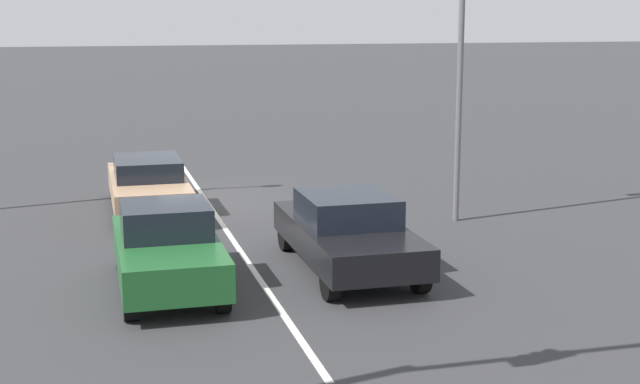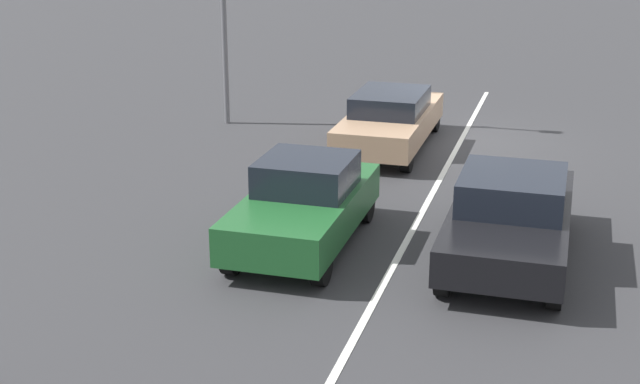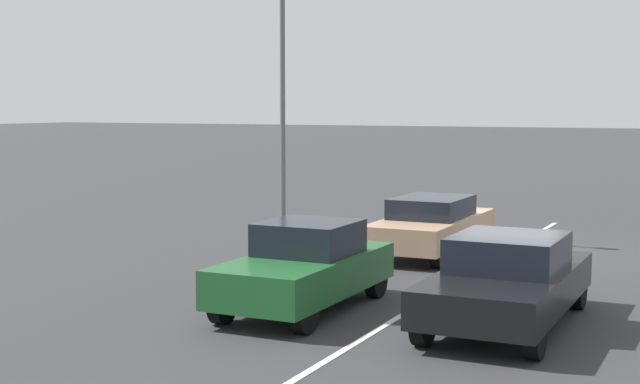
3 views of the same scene
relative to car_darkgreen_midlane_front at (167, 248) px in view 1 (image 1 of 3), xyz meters
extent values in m
plane|color=#333335|center=(-1.69, -7.42, -0.75)|extent=(240.00, 240.00, 0.00)
cube|color=silver|center=(-1.69, -4.33, -0.75)|extent=(0.12, 18.17, 0.01)
cube|color=#1E5928|center=(0.00, 0.04, -0.11)|extent=(1.76, 4.08, 0.64)
cube|color=black|center=(0.00, -0.15, 0.49)|extent=(1.54, 1.56, 0.57)
cube|color=red|center=(-0.61, -1.96, 0.05)|extent=(0.24, 0.06, 0.12)
cube|color=red|center=(0.61, -1.96, 0.05)|extent=(0.24, 0.06, 0.12)
cylinder|color=black|center=(-0.75, 1.52, -0.43)|extent=(0.22, 0.63, 0.63)
cylinder|color=black|center=(0.75, 1.52, -0.43)|extent=(0.22, 0.63, 0.63)
cylinder|color=black|center=(-0.75, -1.43, -0.43)|extent=(0.22, 0.63, 0.63)
cylinder|color=black|center=(0.75, -1.43, -0.43)|extent=(0.22, 0.63, 0.63)
cube|color=black|center=(-3.46, -0.37, -0.12)|extent=(1.91, 4.64, 0.58)
cube|color=black|center=(-3.46, -0.40, 0.45)|extent=(1.68, 1.88, 0.56)
cube|color=red|center=(-4.12, -2.65, 0.03)|extent=(0.24, 0.06, 0.12)
cube|color=red|center=(-2.79, -2.65, 0.03)|extent=(0.24, 0.06, 0.12)
cylinder|color=black|center=(-4.28, 1.35, -0.41)|extent=(0.22, 0.69, 0.69)
cylinder|color=black|center=(-2.63, 1.35, -0.41)|extent=(0.22, 0.69, 0.69)
cylinder|color=black|center=(-4.28, -2.10, -0.41)|extent=(0.22, 0.69, 0.69)
cylinder|color=black|center=(-2.63, -2.10, -0.41)|extent=(0.22, 0.69, 0.69)
cube|color=tan|center=(-0.13, -6.50, -0.15)|extent=(1.79, 4.77, 0.59)
cube|color=black|center=(-0.13, -6.45, 0.39)|extent=(1.57, 2.14, 0.48)
cube|color=red|center=(-0.75, -8.85, 0.00)|extent=(0.24, 0.06, 0.12)
cube|color=red|center=(0.50, -8.85, 0.00)|extent=(0.24, 0.06, 0.12)
cylinder|color=black|center=(-0.89, -4.67, -0.44)|extent=(0.22, 0.61, 0.61)
cylinder|color=black|center=(0.64, -4.67, -0.44)|extent=(0.22, 0.61, 0.61)
cylinder|color=black|center=(-0.89, -8.33, -0.44)|extent=(0.22, 0.61, 0.61)
cylinder|color=black|center=(0.64, -8.33, -0.44)|extent=(0.22, 0.61, 0.61)
cylinder|color=slate|center=(-7.14, -3.69, 3.85)|extent=(0.14, 0.14, 9.21)
camera|label=1|loc=(1.30, 15.50, 4.09)|focal=50.00mm
camera|label=2|loc=(-4.31, 13.76, 5.08)|focal=50.00mm
camera|label=3|loc=(-6.87, 13.63, 2.81)|focal=50.00mm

